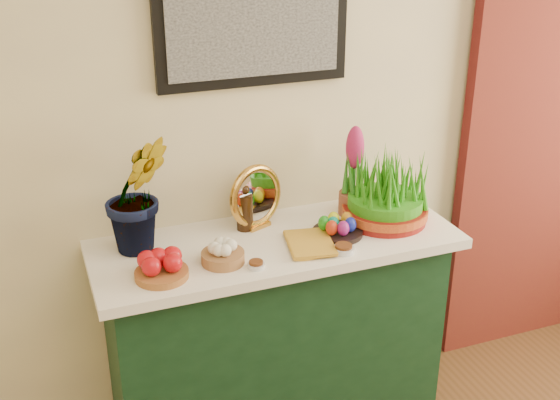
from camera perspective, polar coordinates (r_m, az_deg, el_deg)
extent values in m
cube|color=beige|center=(2.78, 0.87, 8.09)|extent=(4.00, 0.04, 2.70)
cube|color=black|center=(2.63, -2.21, 14.99)|extent=(0.74, 0.03, 0.54)
cube|color=#A5A5A5|center=(2.61, -2.08, 14.94)|extent=(0.66, 0.01, 0.46)
cube|color=#4C0D15|center=(3.44, 21.03, 6.16)|extent=(0.90, 0.06, 2.30)
cube|color=#13361D|center=(2.92, -0.36, -11.28)|extent=(1.30, 0.45, 0.85)
cube|color=white|center=(2.69, -0.38, -3.50)|extent=(1.40, 0.55, 0.04)
imported|color=#2E7D20|center=(2.53, -11.59, 1.97)|extent=(0.31, 0.27, 0.58)
cylinder|color=#985828|center=(2.45, -9.59, -5.95)|extent=(0.19, 0.19, 0.03)
cylinder|color=#9E6D3F|center=(2.51, -4.66, -4.68)|extent=(0.18, 0.18, 0.04)
cylinder|color=black|center=(2.72, -2.88, -0.98)|extent=(0.06, 0.06, 0.15)
sphere|color=black|center=(2.68, -2.92, 0.84)|extent=(0.04, 0.04, 0.04)
cube|color=gold|center=(2.76, -1.85, -2.07)|extent=(0.11, 0.08, 0.02)
torus|color=gold|center=(2.72, -1.99, 0.31)|extent=(0.26, 0.15, 0.25)
cylinder|color=silver|center=(2.72, -1.95, 0.27)|extent=(0.19, 0.10, 0.19)
imported|color=gold|center=(2.60, 0.65, -3.65)|extent=(0.19, 0.24, 0.03)
cylinder|color=silver|center=(2.47, -1.96, -5.35)|extent=(0.06, 0.06, 0.02)
cylinder|color=#592D14|center=(2.47, -1.96, -5.09)|extent=(0.05, 0.05, 0.01)
cylinder|color=silver|center=(2.58, 5.18, -4.04)|extent=(0.08, 0.08, 0.02)
cylinder|color=#592D14|center=(2.58, 5.20, -3.75)|extent=(0.06, 0.06, 0.01)
cylinder|color=black|center=(2.71, 4.69, -2.65)|extent=(0.20, 0.20, 0.02)
ellipsoid|color=red|center=(2.65, 4.22, -2.28)|extent=(0.05, 0.05, 0.06)
ellipsoid|color=#1825A9|center=(2.68, 5.73, -2.01)|extent=(0.05, 0.05, 0.06)
ellipsoid|color=yellow|center=(2.72, 4.37, -1.56)|extent=(0.05, 0.05, 0.06)
ellipsoid|color=#22941B|center=(2.69, 3.60, -1.89)|extent=(0.05, 0.05, 0.06)
ellipsoid|color=orange|center=(2.72, 5.46, -1.57)|extent=(0.05, 0.05, 0.06)
ellipsoid|color=#991B7B|center=(2.65, 5.16, -2.32)|extent=(0.05, 0.05, 0.06)
ellipsoid|color=#0B8C73|center=(2.68, 4.34, -1.96)|extent=(0.05, 0.05, 0.06)
cylinder|color=brown|center=(2.87, 5.91, -0.25)|extent=(0.11, 0.11, 0.09)
ellipsoid|color=#C2265E|center=(2.78, 6.11, 4.27)|extent=(0.07, 0.07, 0.18)
cylinder|color=maroon|center=(2.84, 8.49, -1.09)|extent=(0.33, 0.33, 0.06)
cylinder|color=maroon|center=(2.83, 8.50, -0.87)|extent=(0.34, 0.34, 0.03)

